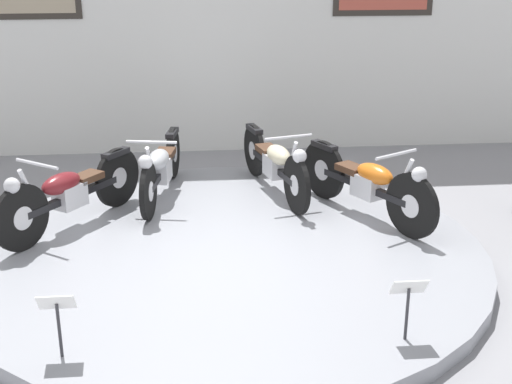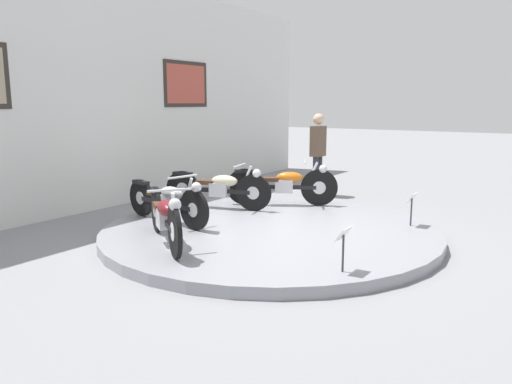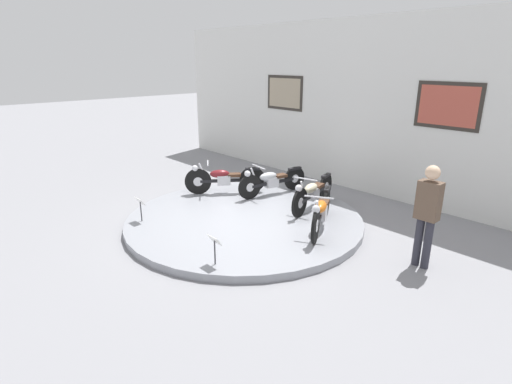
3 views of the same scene
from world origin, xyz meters
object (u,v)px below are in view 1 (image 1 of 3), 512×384
at_px(motorcycle_silver, 161,166).
at_px(motorcycle_cream, 275,162).
at_px(motorcycle_orange, 368,182).
at_px(info_placard_front_centre, 408,295).
at_px(motorcycle_maroon, 69,191).
at_px(info_placard_front_left, 57,311).

height_order(motorcycle_silver, motorcycle_cream, motorcycle_cream).
relative_size(motorcycle_orange, info_placard_front_centre, 3.48).
height_order(motorcycle_maroon, info_placard_front_centre, motorcycle_maroon).
relative_size(motorcycle_silver, motorcycle_orange, 1.09).
relative_size(info_placard_front_left, info_placard_front_centre, 1.00).
bearing_deg(motorcycle_maroon, info_placard_front_centre, -40.64).
bearing_deg(info_placard_front_centre, motorcycle_maroon, 139.36).
relative_size(motorcycle_maroon, motorcycle_cream, 0.85).
distance_m(motorcycle_cream, info_placard_front_left, 3.71).
distance_m(motorcycle_silver, motorcycle_orange, 2.32).
xyz_separation_m(motorcycle_cream, info_placard_front_left, (-1.91, -3.19, -0.02)).
distance_m(motorcycle_cream, motorcycle_orange, 1.18).
height_order(motorcycle_cream, motorcycle_orange, motorcycle_orange).
xyz_separation_m(motorcycle_silver, info_placard_front_left, (-0.61, -3.18, -0.00)).
distance_m(motorcycle_maroon, motorcycle_cream, 2.32).
xyz_separation_m(motorcycle_silver, info_placard_front_centre, (1.90, -3.18, -0.00)).
relative_size(motorcycle_maroon, motorcycle_silver, 0.85).
xyz_separation_m(motorcycle_maroon, motorcycle_silver, (0.88, 0.79, -0.02)).
height_order(motorcycle_maroon, motorcycle_silver, motorcycle_maroon).
bearing_deg(motorcycle_maroon, motorcycle_orange, -0.04).
distance_m(motorcycle_silver, info_placard_front_centre, 3.71).
bearing_deg(info_placard_front_left, motorcycle_silver, 79.21).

